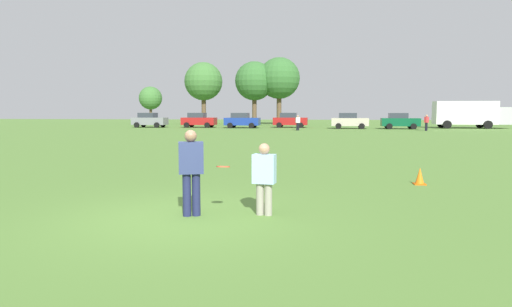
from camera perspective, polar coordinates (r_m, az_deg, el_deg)
ground_plane at (r=8.64m, az=-10.01°, el=-8.26°), size 191.11×191.11×0.00m
player_thrower at (r=8.58m, az=-8.48°, el=-1.86°), size 0.53×0.40×1.69m
player_defender at (r=8.57m, az=1.08°, el=-2.88°), size 0.47×0.32×1.43m
frisbee at (r=8.63m, az=-4.32°, el=-1.72°), size 0.27×0.27×0.06m
traffic_cone at (r=13.04m, az=20.61°, el=-2.82°), size 0.32×0.32×0.48m
parked_car_near_left at (r=56.01m, az=-13.76°, el=4.27°), size 4.28×2.38×1.82m
parked_car_mid_left at (r=54.78m, az=-7.50°, el=4.36°), size 4.28×2.38×1.82m
parked_car_center at (r=52.74m, az=-1.86°, el=4.36°), size 4.28×2.38×1.82m
parked_car_mid_right at (r=54.27m, az=4.47°, el=4.38°), size 4.28×2.38×1.82m
parked_car_near_right at (r=51.83m, az=12.09°, el=4.22°), size 4.28×2.38×1.82m
parked_car_far_right at (r=52.42m, az=18.27°, el=4.07°), size 4.28×2.38×1.82m
box_truck at (r=57.43m, az=26.19°, el=4.72°), size 8.61×3.28×3.18m
bystander_sideline_watcher at (r=46.20m, az=5.48°, el=4.13°), size 0.50×0.39×1.59m
bystander_far_jogger at (r=48.35m, az=21.38°, el=3.89°), size 0.52×0.51×1.67m
tree_west_oak at (r=71.06m, az=-13.62°, el=7.03°), size 3.61×3.61×5.87m
tree_west_maple at (r=68.97m, az=-6.88°, el=9.31°), size 5.88×5.88×9.56m
tree_center_elm at (r=65.51m, az=-0.22°, el=9.42°), size 5.76×5.76×9.36m
tree_east_birch at (r=65.61m, az=3.05°, el=9.76°), size 6.12×6.12×9.95m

